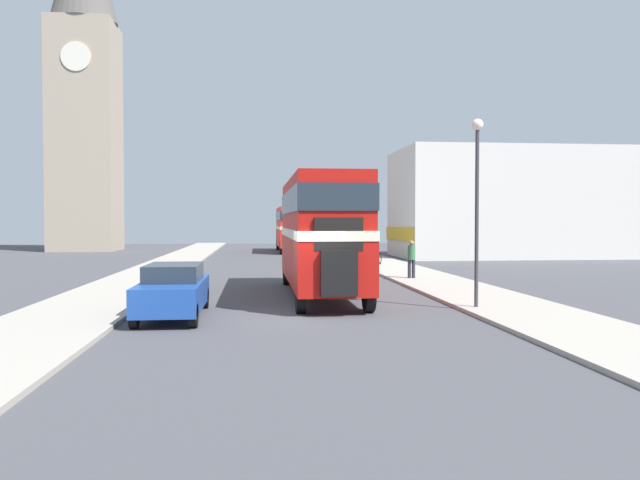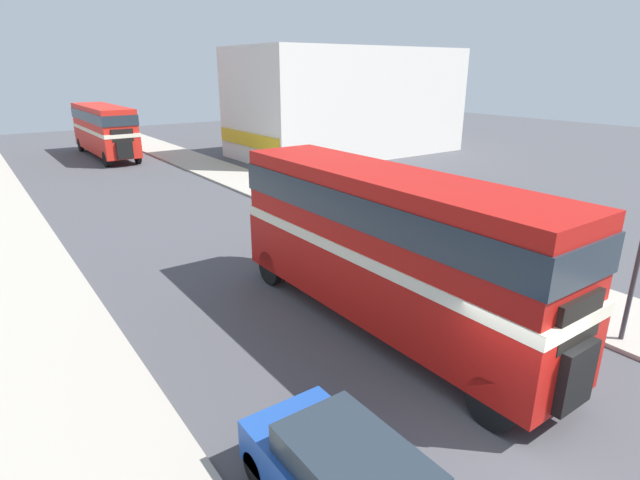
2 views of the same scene
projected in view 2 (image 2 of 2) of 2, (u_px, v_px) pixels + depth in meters
ground_plane at (507, 439)px, 9.71m from camera, size 120.00×120.00×0.00m
double_decker_bus at (385, 238)px, 13.13m from camera, size 2.41×10.82×4.33m
bus_distant at (104, 127)px, 39.51m from camera, size 2.55×10.84×4.03m
pedestrian_walking at (380, 214)px, 20.58m from camera, size 0.36×0.36×1.77m
bicycle_on_pavement at (268, 185)px, 28.62m from camera, size 0.05×1.76×0.78m
shop_building_block at (347, 102)px, 41.03m from camera, size 18.53×9.29×8.36m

